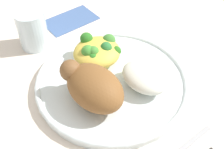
% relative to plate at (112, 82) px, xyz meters
% --- Properties ---
extents(ground_plane, '(2.00, 2.00, 0.00)m').
position_rel_plate_xyz_m(ground_plane, '(0.00, 0.00, -0.01)').
color(ground_plane, silver).
extents(plate, '(0.30, 0.30, 0.02)m').
position_rel_plate_xyz_m(plate, '(0.00, 0.00, 0.00)').
color(plate, white).
rests_on(plate, ground_plane).
extents(roasted_chicken, '(0.13, 0.08, 0.07)m').
position_rel_plate_xyz_m(roasted_chicken, '(-0.02, 0.06, 0.04)').
color(roasted_chicken, brown).
rests_on(roasted_chicken, plate).
extents(rice_pile, '(0.09, 0.07, 0.04)m').
position_rel_plate_xyz_m(rice_pile, '(-0.05, -0.03, 0.03)').
color(rice_pile, white).
rests_on(rice_pile, plate).
extents(mac_cheese_with_broccoli, '(0.09, 0.10, 0.05)m').
position_rel_plate_xyz_m(mac_cheese_with_broccoli, '(0.06, -0.02, 0.03)').
color(mac_cheese_with_broccoli, '#E1C24A').
rests_on(mac_cheese_with_broccoli, plate).
extents(water_glass, '(0.06, 0.06, 0.09)m').
position_rel_plate_xyz_m(water_glass, '(0.21, 0.04, 0.03)').
color(water_glass, silver).
rests_on(water_glass, ground_plane).
extents(napkin, '(0.09, 0.13, 0.00)m').
position_rel_plate_xyz_m(napkin, '(0.23, -0.07, -0.01)').
color(napkin, '#47669E').
rests_on(napkin, ground_plane).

